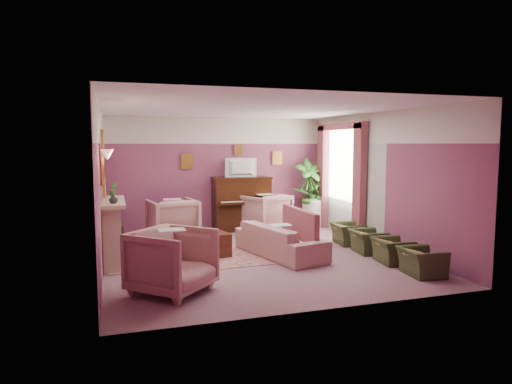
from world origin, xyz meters
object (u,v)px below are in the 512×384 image
object	(u,v)px
coffee_table	(202,246)
olive_chair_d	(348,230)
olive_chair_c	(368,238)
floral_armchair_left	(172,217)
floral_armchair_right	(265,211)
olive_chair_b	(392,247)
side_table	(312,213)
piano	(241,204)
television	(242,166)
sofa	(280,234)
floral_armchair_front	(172,258)
olive_chair_a	(422,257)

from	to	relation	value
coffee_table	olive_chair_d	distance (m)	3.21
olive_chair_c	coffee_table	bearing A→B (deg)	170.09
olive_chair_c	olive_chair_d	bearing A→B (deg)	90.00
floral_armchair_left	floral_armchair_right	world-z (taller)	same
olive_chair_b	side_table	distance (m)	3.80
olive_chair_b	olive_chair_c	xyz separation A→B (m)	(0.00, 0.82, 0.00)
coffee_table	piano	bearing A→B (deg)	59.84
television	sofa	distance (m)	3.01
floral_armchair_right	olive_chair_c	world-z (taller)	floral_armchair_right
floral_armchair_right	olive_chair_d	distance (m)	2.26
coffee_table	olive_chair_c	world-z (taller)	olive_chair_c
floral_armchair_front	olive_chair_b	bearing A→B (deg)	6.87
coffee_table	floral_armchair_front	xyz separation A→B (m)	(-0.79, -1.86, 0.29)
coffee_table	television	bearing A→B (deg)	59.34
floral_armchair_left	olive_chair_d	bearing A→B (deg)	-23.58
floral_armchair_left	olive_chair_a	world-z (taller)	floral_armchair_left
floral_armchair_left	olive_chair_c	world-z (taller)	floral_armchair_left
olive_chair_b	piano	bearing A→B (deg)	113.74
coffee_table	floral_armchair_right	xyz separation A→B (m)	(1.95, 2.12, 0.29)
coffee_table	floral_armchair_right	world-z (taller)	floral_armchair_right
coffee_table	olive_chair_a	size ratio (longest dim) A/B	1.45
sofa	olive_chair_d	xyz separation A→B (m)	(1.74, 0.53, -0.12)
piano	television	xyz separation A→B (m)	(0.00, -0.05, 0.95)
side_table	olive_chair_b	bearing A→B (deg)	-92.37
television	coffee_table	size ratio (longest dim) A/B	0.80
floral_armchair_left	side_table	distance (m)	3.74
television	floral_armchair_right	distance (m)	1.24
olive_chair_b	floral_armchair_right	bearing A→B (deg)	109.66
television	olive_chair_a	bearing A→B (deg)	-69.81
olive_chair_a	side_table	size ratio (longest dim) A/B	0.99
olive_chair_a	olive_chair_b	size ratio (longest dim) A/B	1.00
floral_armchair_front	olive_chair_b	world-z (taller)	floral_armchair_front
floral_armchair_right	olive_chair_d	size ratio (longest dim) A/B	1.50
olive_chair_b	side_table	size ratio (longest dim) A/B	0.99
piano	olive_chair_d	world-z (taller)	piano
floral_armchair_left	floral_armchair_front	distance (m)	3.69
floral_armchair_right	olive_chair_d	world-z (taller)	floral_armchair_right
floral_armchair_front	olive_chair_d	size ratio (longest dim) A/B	1.50
television	floral_armchair_front	distance (m)	5.03
television	piano	bearing A→B (deg)	90.00
sofa	floral_armchair_front	xyz separation A→B (m)	(-2.25, -1.59, 0.10)
television	olive_chair_c	xyz separation A→B (m)	(1.73, -3.05, -1.30)
piano	coffee_table	size ratio (longest dim) A/B	1.40
piano	olive_chair_b	bearing A→B (deg)	-66.26
piano	olive_chair_a	bearing A→B (deg)	-70.01
sofa	olive_chair_b	distance (m)	2.07
olive_chair_d	floral_armchair_left	bearing A→B (deg)	156.42
piano	floral_armchair_left	xyz separation A→B (m)	(-1.81, -0.74, -0.13)
olive_chair_a	side_table	distance (m)	4.62
floral_armchair_left	olive_chair_d	distance (m)	3.86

